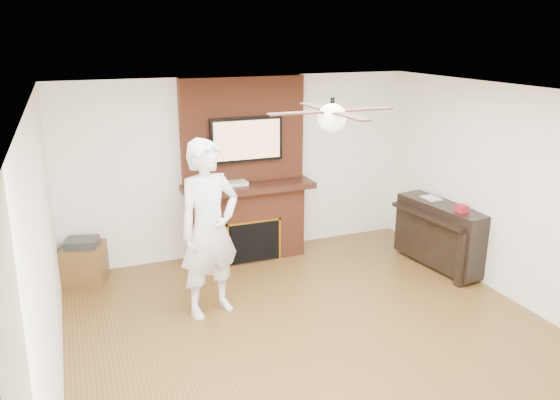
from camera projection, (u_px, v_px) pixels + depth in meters
name	position (u px, v px, depth m)	size (l,w,h in m)	color
room_shell	(329.00, 230.00, 5.20)	(5.36, 5.86, 2.86)	brown
fireplace	(246.00, 188.00, 7.54)	(1.78, 0.64, 2.50)	brown
tv	(246.00, 140.00, 7.30)	(1.00, 0.08, 0.60)	black
ceiling_fan	(332.00, 117.00, 4.88)	(1.21, 1.21, 0.31)	black
person	(209.00, 229.00, 5.95)	(0.73, 0.49, 2.00)	silver
side_table	(84.00, 262.00, 6.93)	(0.61, 0.61, 0.58)	brown
piano	(440.00, 233.00, 7.30)	(0.67, 1.40, 0.98)	black
cable_box	(234.00, 183.00, 7.35)	(0.34, 0.20, 0.05)	silver
candle_orange	(246.00, 257.00, 7.58)	(0.07, 0.07, 0.12)	#C65617
candle_green	(250.00, 257.00, 7.60)	(0.08, 0.08, 0.10)	#2D7032
candle_cream	(255.00, 254.00, 7.70)	(0.07, 0.07, 0.12)	#C4AD9C
candle_blue	(262.00, 256.00, 7.70)	(0.06, 0.06, 0.07)	#334299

